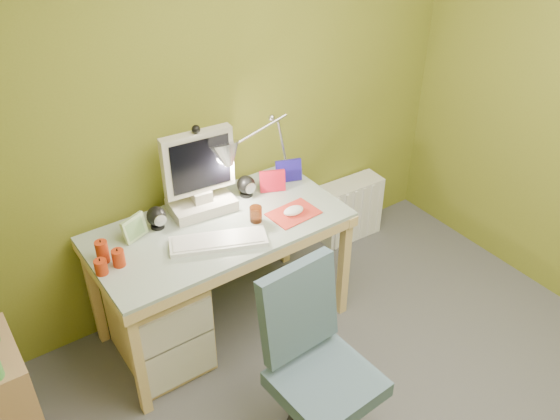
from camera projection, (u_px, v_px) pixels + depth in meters
wall_back at (217, 104)px, 3.17m from camera, size 3.20×0.01×2.40m
slope_ceiling at (159, 187)px, 1.25m from camera, size 1.10×3.20×1.10m
desk at (222, 277)px, 3.28m from camera, size 1.34×0.68×0.72m
monitor at (198, 165)px, 3.05m from camera, size 0.42×0.27×0.55m
speaker_left at (157, 218)px, 3.03m from camera, size 0.11×0.11×0.12m
speaker_right at (246, 186)px, 3.29m from camera, size 0.11×0.11×0.12m
keyboard at (218, 242)px, 2.94m from camera, size 0.50×0.33×0.02m
mousepad at (293, 213)px, 3.16m from camera, size 0.27×0.20×0.01m
mouse at (294, 211)px, 3.16m from camera, size 0.13×0.09×0.04m
amber_tumbler at (256, 214)px, 3.09m from camera, size 0.07×0.07×0.09m
candle_cluster at (105, 256)px, 2.78m from camera, size 0.16×0.14×0.11m
photo_frame_red at (272, 181)px, 3.33m from camera, size 0.14×0.08×0.12m
photo_frame_blue at (289, 171)px, 3.42m from camera, size 0.15×0.07×0.13m
photo_frame_green at (134, 228)px, 2.96m from camera, size 0.14×0.07×0.12m
desk_lamp at (271, 134)px, 3.24m from camera, size 0.64×0.37×0.65m
side_ledge at (4, 411)px, 2.56m from camera, size 0.26×0.41×0.71m
task_chair at (326, 383)px, 2.59m from camera, size 0.50×0.50×0.86m
radiator at (350, 209)px, 4.10m from camera, size 0.44×0.19×0.43m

